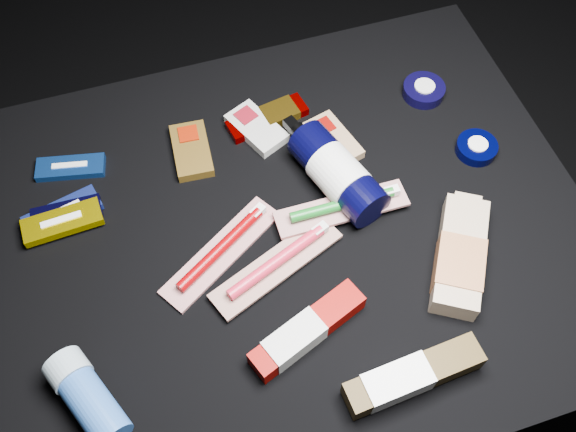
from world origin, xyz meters
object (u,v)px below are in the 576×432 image
object	(u,v)px
lotion_bottle	(337,173)
toothpaste_carton_red	(303,334)
deodorant_stick	(87,397)
bodywash_bottle	(460,257)

from	to	relation	value
lotion_bottle	toothpaste_carton_red	size ratio (longest dim) A/B	1.24
deodorant_stick	toothpaste_carton_red	bearing A→B (deg)	-23.41
toothpaste_carton_red	bodywash_bottle	bearing A→B (deg)	-11.82
lotion_bottle	deodorant_stick	bearing A→B (deg)	-169.70
lotion_bottle	deodorant_stick	world-z (taller)	lotion_bottle
lotion_bottle	toothpaste_carton_red	bearing A→B (deg)	-137.84
bodywash_bottle	toothpaste_carton_red	bearing A→B (deg)	-139.59
bodywash_bottle	toothpaste_carton_red	world-z (taller)	bodywash_bottle
bodywash_bottle	toothpaste_carton_red	size ratio (longest dim) A/B	1.06
deodorant_stick	toothpaste_carton_red	size ratio (longest dim) A/B	0.78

